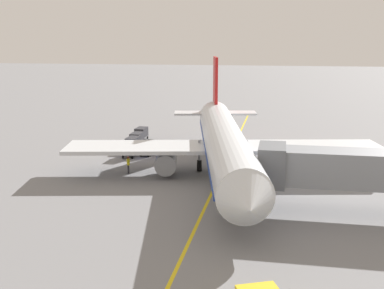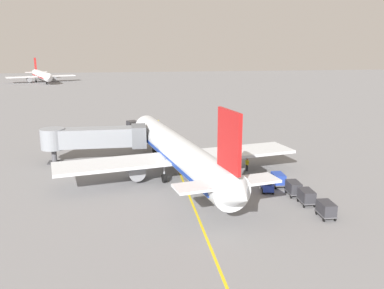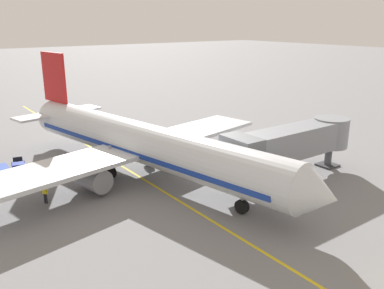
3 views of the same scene
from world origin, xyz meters
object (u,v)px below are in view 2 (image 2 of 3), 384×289
Objects in this scene: baggage_cart_second_in_train at (294,187)px; baggage_cart_tail_end at (326,209)px; baggage_tug_lead at (267,185)px; baggage_cart_front at (278,179)px; baggage_cart_third_in_train at (307,196)px; parked_airliner at (178,152)px; distant_taxiing_airliner at (41,75)px; pushback_tractor at (134,129)px; ground_crew_wing_walker at (247,164)px; jet_bridge at (95,138)px.

baggage_cart_second_in_train is 6.16m from baggage_cart_tail_end.
baggage_cart_front is at bearing 34.03° from baggage_tug_lead.
baggage_cart_third_in_train is at bearing -59.29° from baggage_tug_lead.
parked_airliner is 12.72× the size of baggage_cart_second_in_train.
baggage_cart_third_in_train is (0.31, -2.65, 0.00)m from baggage_cart_second_in_train.
baggage_cart_front is 5.76m from baggage_cart_third_in_train.
distant_taxiing_airliner is (-43.04, 138.19, -0.16)m from parked_airliner.
distant_taxiing_airliner is at bearing 108.62° from pushback_tractor.
pushback_tractor reaches higher than baggage_tug_lead.
baggage_cart_tail_end is 15.91m from ground_crew_wing_walker.
baggage_cart_front is (11.08, -5.64, -2.24)m from parked_airliner.
jet_bridge is 4.97× the size of baggage_cart_front.
baggage_cart_tail_end is 0.09× the size of distant_taxiing_airliner.
parked_airliner is 12.64m from baggage_cart_front.
baggage_tug_lead is at bearing -37.30° from jet_bridge.
pushback_tractor reaches higher than baggage_cart_tail_end.
jet_bridge is 32.99m from baggage_cart_tail_end.
parked_airliner is at bearing -175.11° from ground_crew_wing_walker.
baggage_tug_lead is 7.61m from ground_crew_wing_walker.
ground_crew_wing_walker is at bearing -69.18° from distant_taxiing_airliner.
parked_airliner reaches higher than baggage_cart_tail_end.
distant_taxiing_airliner is (-55.51, 152.98, 2.08)m from baggage_cart_tail_end.
pushback_tractor is 1.68× the size of baggage_cart_front.
jet_bridge is 4.97× the size of baggage_cart_tail_end.
distant_taxiing_airliner is (-55.06, 149.52, 2.08)m from baggage_cart_third_in_train.
baggage_cart_second_in_train is at bearing -69.56° from distant_taxiing_airliner.
ground_crew_wing_walker is at bearing -59.97° from pushback_tractor.
jet_bridge is 4.97× the size of baggage_cart_second_in_train.
distant_taxiing_airliner is at bearing 110.62° from baggage_cart_front.
baggage_cart_second_in_train is 0.09× the size of distant_taxiing_airliner.
baggage_cart_third_in_train is 1.00× the size of baggage_cart_tail_end.
baggage_cart_third_in_train is at bearing -41.03° from jet_bridge.
distant_taxiing_airliner reaches higher than jet_bridge.
baggage_cart_tail_end is (3.12, -7.97, 0.24)m from baggage_tug_lead.
baggage_tug_lead reaches higher than baggage_cart_third_in_train.
jet_bridge is at bearing 158.89° from ground_crew_wing_walker.
pushback_tractor is (-5.04, 25.45, -2.09)m from parked_airliner.
baggage_cart_front and baggage_cart_third_in_train have the same top height.
baggage_tug_lead is at bearing -36.10° from parked_airliner.
baggage_cart_third_in_train is (0.94, -5.68, 0.00)m from baggage_cart_front.
parked_airliner is 9.52m from ground_crew_wing_walker.
baggage_cart_second_in_train and baggage_cart_third_in_train have the same top height.
jet_bridge is at bearing -76.02° from distant_taxiing_airliner.
ground_crew_wing_walker is at bearing 91.00° from baggage_tug_lead.
jet_bridge is 28.39m from baggage_cart_second_in_train.
ground_crew_wing_walker is (14.26, -24.66, -0.15)m from pushback_tractor.
baggage_tug_lead is 0.92× the size of baggage_cart_second_in_train.
baggage_cart_front is at bearing -26.99° from parked_airliner.
baggage_tug_lead is at bearing -70.14° from distant_taxiing_airliner.
distant_taxiing_airliner is (-52.25, 137.40, 2.07)m from ground_crew_wing_walker.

